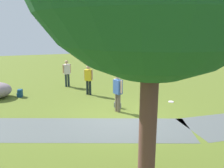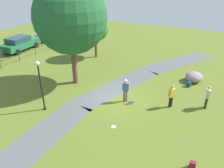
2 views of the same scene
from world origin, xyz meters
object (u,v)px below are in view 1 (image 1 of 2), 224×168
at_px(backpack_by_boulder, 20,93).
at_px(spare_backpack_on_lawn, 151,78).
at_px(woman_with_handbag, 118,90).
at_px(frisbee_on_grass, 171,102).
at_px(passerby_on_path, 88,78).
at_px(handbag_on_grass, 118,105).
at_px(man_near_boulder, 67,72).

bearing_deg(backpack_by_boulder, spare_backpack_on_lawn, -170.03).
height_order(woman_with_handbag, frisbee_on_grass, woman_with_handbag).
distance_m(spare_backpack_on_lawn, frisbee_on_grass, 4.66).
distance_m(passerby_on_path, handbag_on_grass, 2.73).
relative_size(backpack_by_boulder, spare_backpack_on_lawn, 1.00).
bearing_deg(passerby_on_path, spare_backpack_on_lawn, -156.09).
xyz_separation_m(woman_with_handbag, backpack_by_boulder, (4.18, -3.60, -0.77)).
height_order(woman_with_handbag, handbag_on_grass, woman_with_handbag).
bearing_deg(frisbee_on_grass, passerby_on_path, -34.25).
bearing_deg(handbag_on_grass, passerby_on_path, -71.97).
distance_m(handbag_on_grass, spare_backpack_on_lawn, 6.00).
xyz_separation_m(passerby_on_path, backpack_by_boulder, (3.53, -0.64, -0.73)).
relative_size(man_near_boulder, backpack_by_boulder, 4.05).
xyz_separation_m(backpack_by_boulder, spare_backpack_on_lawn, (-8.22, -1.45, 0.00)).
bearing_deg(backpack_by_boulder, passerby_on_path, 169.76).
height_order(man_near_boulder, handbag_on_grass, man_near_boulder).
height_order(handbag_on_grass, backpack_by_boulder, backpack_by_boulder).
relative_size(woman_with_handbag, backpack_by_boulder, 4.17).
bearing_deg(woman_with_handbag, passerby_on_path, -77.47).
xyz_separation_m(handbag_on_grass, frisbee_on_grass, (-2.78, -0.04, -0.13)).
height_order(passerby_on_path, handbag_on_grass, passerby_on_path).
bearing_deg(handbag_on_grass, man_near_boulder, -69.66).
xyz_separation_m(man_near_boulder, handbag_on_grass, (-1.70, 4.59, -0.79)).
distance_m(man_near_boulder, handbag_on_grass, 4.96).
relative_size(man_near_boulder, spare_backpack_on_lawn, 4.05).
distance_m(backpack_by_boulder, frisbee_on_grass, 7.75).
bearing_deg(man_near_boulder, passerby_on_path, 112.98).
relative_size(woman_with_handbag, man_near_boulder, 1.03).
relative_size(passerby_on_path, handbag_on_grass, 4.18).
bearing_deg(spare_backpack_on_lawn, frisbee_on_grass, 76.20).
relative_size(handbag_on_grass, frisbee_on_grass, 1.40).
height_order(handbag_on_grass, spare_backpack_on_lawn, spare_backpack_on_lawn).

